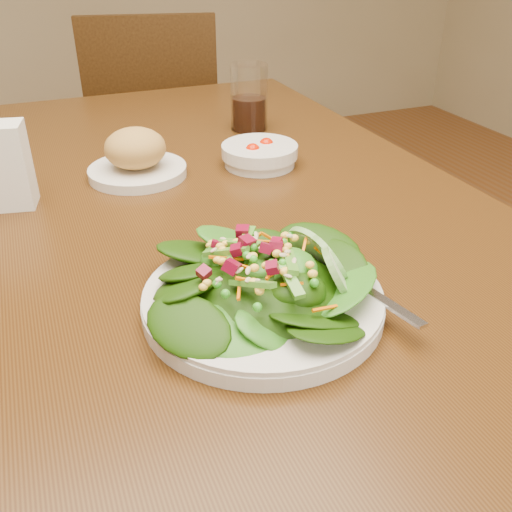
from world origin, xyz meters
The scene contains 7 objects.
ground_plane centered at (0.00, 0.00, 0.00)m, with size 5.00×5.00×0.00m, color brown.
dining_table centered at (0.00, 0.00, 0.65)m, with size 0.90×1.40×0.75m.
chair_far centered at (0.18, 1.05, 0.48)m, with size 0.50×0.50×0.90m.
salad_plate centered at (0.01, -0.30, 0.78)m, with size 0.27×0.27×0.08m.
bread_plate centered at (-0.05, 0.14, 0.78)m, with size 0.17×0.17×0.08m.
tomato_bowl centered at (0.16, 0.10, 0.77)m, with size 0.13×0.13×0.04m.
drinking_glass centered at (0.22, 0.30, 0.81)m, with size 0.08×0.08×0.13m.
Camera 1 is at (-0.21, -0.78, 1.12)m, focal length 40.00 mm.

